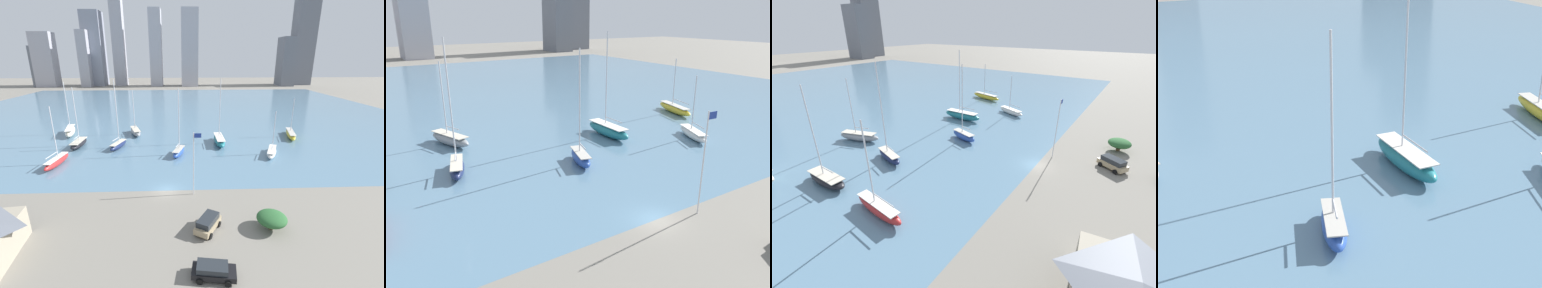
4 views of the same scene
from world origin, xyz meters
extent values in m
cube|color=slate|center=(0.00, 70.00, 0.00)|extent=(180.00, 140.00, 0.00)
ellipsoid|color=yellow|center=(33.19, 29.16, 0.83)|extent=(4.50, 10.93, 1.64)
cube|color=#BCB7AD|center=(33.19, 29.16, 1.60)|extent=(3.69, 8.96, 0.10)
cube|color=#2D2D33|center=(33.19, 29.16, 0.37)|extent=(0.62, 1.92, 0.74)
ellipsoid|color=#284CA8|center=(1.95, 16.25, 0.82)|extent=(3.59, 6.75, 1.63)
cube|color=#BCB7AD|center=(1.95, 16.25, 1.59)|extent=(2.94, 5.54, 0.10)
cube|color=#2D2D33|center=(1.95, 16.25, 0.37)|extent=(0.49, 1.17, 0.73)
cylinder|color=silver|center=(2.09, 16.71, 8.33)|extent=(0.18, 0.18, 13.39)
cylinder|color=silver|center=(1.71, 15.45, 2.74)|extent=(0.89, 2.57, 0.14)
ellipsoid|color=#1E757F|center=(12.33, 23.94, 1.00)|extent=(2.49, 10.03, 1.99)
cube|color=silver|center=(12.33, 23.94, 1.94)|extent=(2.04, 8.22, 0.10)
cube|color=#2D2D33|center=(12.33, 23.94, 0.45)|extent=(0.16, 1.81, 0.89)
cylinder|color=silver|center=(12.33, 24.70, 9.25)|extent=(0.18, 0.18, 14.51)
cylinder|color=silver|center=(12.33, 22.54, 3.09)|extent=(0.14, 4.31, 0.14)
camera|label=1|loc=(2.64, -38.45, 21.29)|focal=24.00mm
camera|label=2|loc=(-23.50, -22.72, 18.69)|focal=35.00mm
camera|label=3|loc=(-38.08, -11.54, 21.18)|focal=24.00mm
camera|label=4|loc=(-10.67, -14.76, 21.78)|focal=50.00mm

